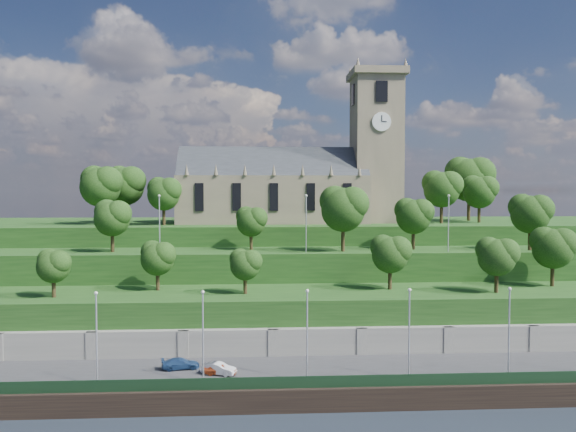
{
  "coord_description": "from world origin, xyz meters",
  "views": [
    {
      "loc": [
        -6.92,
        -50.88,
        20.56
      ],
      "look_at": [
        -2.27,
        30.0,
        16.86
      ],
      "focal_mm": 35.0,
      "sensor_mm": 36.0,
      "label": 1
    }
  ],
  "objects": [
    {
      "name": "ground",
      "position": [
        0.0,
        0.0,
        0.0
      ],
      "size": [
        320.0,
        320.0,
        0.0
      ],
      "primitive_type": "plane",
      "color": "black",
      "rests_on": "ground"
    },
    {
      "name": "car_left",
      "position": [
        -10.53,
        5.2,
        2.57
      ],
      "size": [
        3.51,
        1.83,
        1.14
      ],
      "primitive_type": "imported",
      "rotation": [
        0.0,
        0.0,
        1.42
      ],
      "color": "#9F3D1A",
      "rests_on": "promenade"
    },
    {
      "name": "trees_hilltop",
      "position": [
        3.96,
        45.65,
        21.78
      ],
      "size": [
        72.29,
        16.56,
        11.82
      ],
      "color": "black",
      "rests_on": "hilltop"
    },
    {
      "name": "church",
      "position": [
        0.79,
        45.98,
        22.52
      ],
      "size": [
        38.6,
        12.35,
        27.6
      ],
      "color": "#6C604C",
      "rests_on": "hilltop"
    },
    {
      "name": "retaining_wall",
      "position": [
        0.0,
        11.97,
        2.5
      ],
      "size": [
        160.0,
        2.1,
        5.0
      ],
      "color": "slate",
      "rests_on": "ground"
    },
    {
      "name": "quay_wall",
      "position": [
        0.0,
        -0.05,
        1.1
      ],
      "size": [
        160.0,
        0.5,
        2.2
      ],
      "primitive_type": "cube",
      "color": "black",
      "rests_on": "ground"
    },
    {
      "name": "lamp_posts_upper",
      "position": [
        0.0,
        26.0,
        16.61
      ],
      "size": [
        40.36,
        0.36,
        8.01
      ],
      "color": "#B2B2B7",
      "rests_on": "embankment_upper"
    },
    {
      "name": "hilltop",
      "position": [
        0.0,
        50.0,
        7.5
      ],
      "size": [
        160.0,
        32.0,
        15.0
      ],
      "primitive_type": "cube",
      "color": "#193C14",
      "rests_on": "ground"
    },
    {
      "name": "promenade",
      "position": [
        0.0,
        6.0,
        1.0
      ],
      "size": [
        160.0,
        12.0,
        2.0
      ],
      "primitive_type": "cube",
      "color": "#2D2D30",
      "rests_on": "ground"
    },
    {
      "name": "embankment_upper",
      "position": [
        0.0,
        29.0,
        6.0
      ],
      "size": [
        160.0,
        10.0,
        12.0
      ],
      "primitive_type": "cube",
      "color": "#193C14",
      "rests_on": "ground"
    },
    {
      "name": "trees_lower",
      "position": [
        8.11,
        18.35,
        12.62
      ],
      "size": [
        67.56,
        8.91,
        7.81
      ],
      "color": "black",
      "rests_on": "embankment_lower"
    },
    {
      "name": "fence",
      "position": [
        0.0,
        0.6,
        2.6
      ],
      "size": [
        160.0,
        0.1,
        1.2
      ],
      "primitive_type": "cube",
      "color": "black",
      "rests_on": "promenade"
    },
    {
      "name": "lamp_posts_promenade",
      "position": [
        -2.0,
        2.5,
        7.15
      ],
      "size": [
        60.36,
        0.36,
        9.06
      ],
      "color": "#B2B2B7",
      "rests_on": "promenade"
    },
    {
      "name": "embankment_lower",
      "position": [
        0.0,
        18.0,
        4.0
      ],
      "size": [
        160.0,
        12.0,
        8.0
      ],
      "primitive_type": "cube",
      "color": "#193C14",
      "rests_on": "ground"
    },
    {
      "name": "car_right",
      "position": [
        -14.79,
        7.19,
        2.57
      ],
      "size": [
        4.09,
        2.15,
        1.13
      ],
      "primitive_type": "imported",
      "rotation": [
        0.0,
        0.0,
        1.72
      ],
      "color": "navy",
      "rests_on": "promenade"
    },
    {
      "name": "trees_upper",
      "position": [
        6.6,
        27.83,
        17.48
      ],
      "size": [
        64.79,
        8.2,
        9.25
      ],
      "color": "black",
      "rests_on": "embankment_upper"
    },
    {
      "name": "car_middle",
      "position": [
        -10.7,
        5.21,
        2.58
      ],
      "size": [
        3.75,
        2.46,
        1.17
      ],
      "primitive_type": "imported",
      "rotation": [
        0.0,
        0.0,
        1.19
      ],
      "color": "#B7B6BB",
      "rests_on": "promenade"
    }
  ]
}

